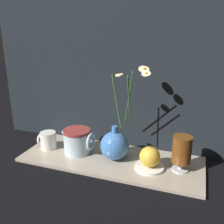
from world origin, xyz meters
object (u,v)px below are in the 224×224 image
Objects in this scene: tea_glass at (182,150)px; orange_fruit at (150,157)px; vase_with_flowers at (115,145)px; yellow_mug at (48,140)px; ceramic_pitcher at (78,140)px.

orange_fruit is at bearing -166.21° from tea_glass.
vase_with_flowers reaches higher than yellow_mug.
yellow_mug is at bearing -179.38° from vase_with_flowers.
tea_glass is at bearing 0.69° from yellow_mug.
vase_with_flowers is 4.33× the size of orange_fruit.
yellow_mug is at bearing -179.31° from tea_glass.
tea_glass is at bearing -0.19° from ceramic_pitcher.
yellow_mug is 0.91× the size of orange_fruit.
ceramic_pitcher is 1.61× the size of orange_fruit.
vase_with_flowers is at bearing -179.22° from tea_glass.
orange_fruit is (-0.12, -0.03, -0.03)m from tea_glass.
orange_fruit reaches higher than yellow_mug.
yellow_mug is at bearing -176.70° from ceramic_pitcher.
yellow_mug is 0.15m from ceramic_pitcher.
yellow_mug is 0.57× the size of tea_glass.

